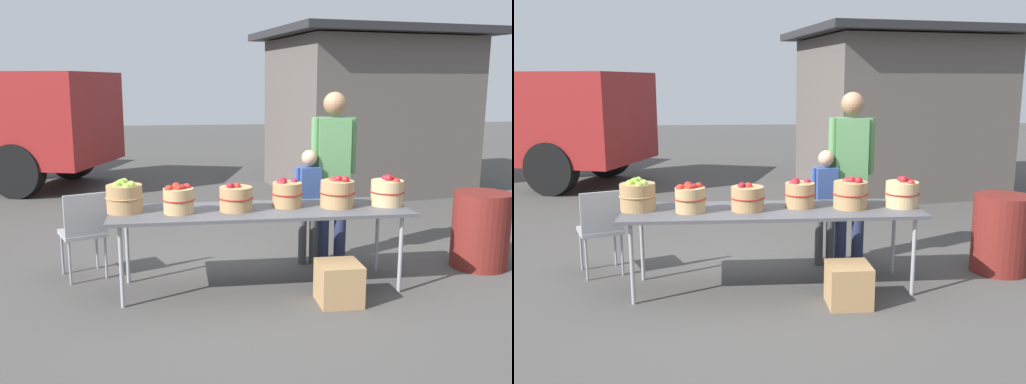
% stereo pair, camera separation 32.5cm
% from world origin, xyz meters
% --- Properties ---
extents(ground_plane, '(40.00, 40.00, 0.00)m').
position_xyz_m(ground_plane, '(0.00, 0.00, 0.00)').
color(ground_plane, '#474442').
extents(market_table, '(2.70, 0.76, 0.75)m').
position_xyz_m(market_table, '(0.00, 0.00, 0.71)').
color(market_table, '#4C4C51').
rests_on(market_table, ground).
extents(apple_basket_green_0, '(0.33, 0.33, 0.29)m').
position_xyz_m(apple_basket_green_0, '(-1.21, 0.06, 0.88)').
color(apple_basket_green_0, '#A87F51').
rests_on(apple_basket_green_0, market_table).
extents(apple_basket_red_0, '(0.29, 0.29, 0.27)m').
position_xyz_m(apple_basket_red_0, '(-0.74, -0.04, 0.87)').
color(apple_basket_red_0, tan).
rests_on(apple_basket_red_0, market_table).
extents(apple_basket_red_1, '(0.32, 0.32, 0.26)m').
position_xyz_m(apple_basket_red_1, '(-0.23, -0.02, 0.87)').
color(apple_basket_red_1, '#A87F51').
rests_on(apple_basket_red_1, market_table).
extents(apple_basket_red_2, '(0.29, 0.29, 0.27)m').
position_xyz_m(apple_basket_red_2, '(0.26, 0.07, 0.87)').
color(apple_basket_red_2, '#A87F51').
rests_on(apple_basket_red_2, market_table).
extents(apple_basket_red_3, '(0.33, 0.33, 0.30)m').
position_xyz_m(apple_basket_red_3, '(0.71, -0.00, 0.88)').
color(apple_basket_red_3, '#A87F51').
rests_on(apple_basket_red_3, market_table).
extents(apple_basket_red_4, '(0.32, 0.32, 0.29)m').
position_xyz_m(apple_basket_red_4, '(1.20, 0.01, 0.88)').
color(apple_basket_red_4, tan).
rests_on(apple_basket_red_4, market_table).
extents(vendor_adult, '(0.47, 0.28, 1.79)m').
position_xyz_m(vendor_adult, '(0.88, 0.72, 1.05)').
color(vendor_adult, '#262D4C').
rests_on(vendor_adult, ground).
extents(child_customer, '(0.32, 0.19, 1.20)m').
position_xyz_m(child_customer, '(0.60, 0.63, 0.71)').
color(child_customer, '#3F3F3F').
rests_on(child_customer, ground).
extents(food_kiosk, '(3.93, 3.44, 2.74)m').
position_xyz_m(food_kiosk, '(2.59, 4.61, 1.38)').
color(food_kiosk, '#59514C').
rests_on(food_kiosk, ground).
extents(folding_chair, '(0.52, 0.52, 0.86)m').
position_xyz_m(folding_chair, '(-1.65, 0.48, 0.51)').
color(folding_chair, '#99999E').
rests_on(folding_chair, ground).
extents(trash_barrel, '(0.57, 0.57, 0.78)m').
position_xyz_m(trash_barrel, '(2.33, 0.28, 0.39)').
color(trash_barrel, maroon).
rests_on(trash_barrel, ground).
extents(produce_crate, '(0.36, 0.36, 0.36)m').
position_xyz_m(produce_crate, '(0.61, -0.46, 0.18)').
color(produce_crate, '#A87F51').
rests_on(produce_crate, ground).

